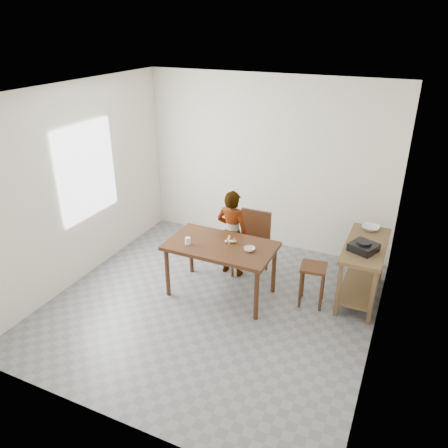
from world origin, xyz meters
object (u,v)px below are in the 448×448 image
at_px(dining_chair, 250,245).
at_px(stool, 312,285).
at_px(child, 232,233).
at_px(prep_counter, 362,271).
at_px(dining_table, 221,269).

distance_m(dining_chair, stool, 1.08).
bearing_deg(child, stool, 170.39).
bearing_deg(prep_counter, dining_table, -157.85).
height_order(dining_table, child, child).
bearing_deg(dining_chair, prep_counter, 2.17).
height_order(dining_table, dining_chair, dining_chair).
height_order(dining_table, prep_counter, prep_counter).
bearing_deg(dining_table, prep_counter, 22.15).
relative_size(child, stool, 2.28).
distance_m(prep_counter, stool, 0.70).
bearing_deg(dining_table, stool, 13.53).
xyz_separation_m(dining_table, stool, (1.17, 0.28, -0.09)).
bearing_deg(child, prep_counter, -172.68).
bearing_deg(dining_table, child, 98.45).
height_order(dining_chair, stool, dining_chair).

